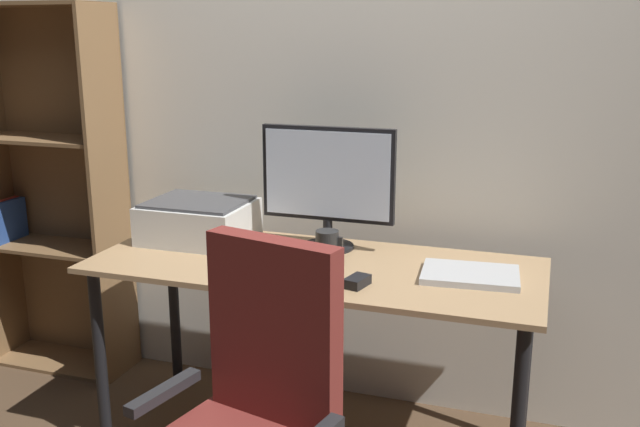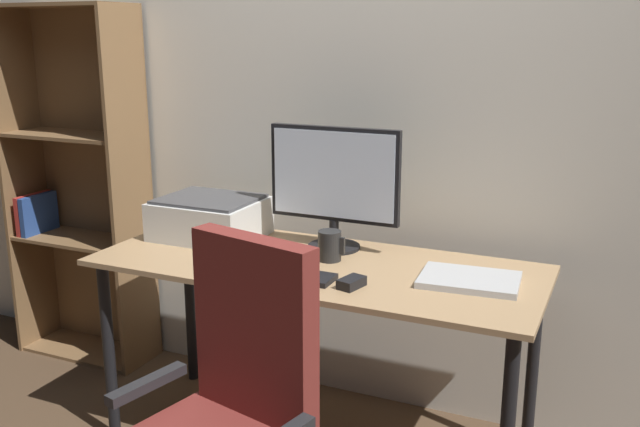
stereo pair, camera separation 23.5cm
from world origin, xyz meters
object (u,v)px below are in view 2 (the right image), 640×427
Objects in this scene: printer at (210,217)px; coffee_mug at (330,246)px; desk at (316,286)px; keyboard at (292,275)px; mouse at (351,283)px; laptop at (469,280)px; bookshelf at (80,188)px; monitor at (334,181)px.

coffee_mug is at bearing -8.25° from printer.
desk is 5.54× the size of keyboard.
printer is (-0.74, 0.31, 0.06)m from mouse.
keyboard is (-0.01, -0.18, 0.10)m from desk.
coffee_mug is 0.27× the size of printer.
laptop reaches higher than keyboard.
coffee_mug is 0.34× the size of laptop.
coffee_mug is 0.07× the size of bookshelf.
monitor is 0.44m from keyboard.
bookshelf is at bearing 166.12° from laptop.
bookshelf is (-1.93, 0.31, 0.07)m from laptop.
desk is at bearing -86.82° from monitor.
keyboard is at bearing -30.31° from printer.
coffee_mug is at bearing 172.01° from laptop.
monitor is 0.55m from printer.
bookshelf is at bearing 166.76° from printer.
laptop is at bearing -9.18° from bookshelf.
monitor is 5.32× the size of mouse.
mouse is at bearing -17.79° from bookshelf.
laptop is 1.96m from bookshelf.
mouse reaches higher than keyboard.
monitor is 0.49m from mouse.
keyboard is 0.59m from laptop.
bookshelf is (-0.85, 0.20, 0.00)m from printer.
mouse is at bearing -154.36° from laptop.
mouse is (0.22, -0.37, -0.25)m from monitor.
keyboard is 3.02× the size of mouse.
mouse is 1.67m from bookshelf.
monitor is 1.60× the size of laptop.
keyboard is at bearing -167.37° from mouse.
printer reaches higher than desk.
keyboard is 0.91× the size of laptop.
keyboard is 1.47m from bookshelf.
coffee_mug is 0.52m from laptop.
coffee_mug reaches higher than laptop.
monitor is (-0.01, 0.19, 0.35)m from desk.
bookshelf reaches higher than laptop.
laptop is at bearing -5.89° from printer.
monitor reaches higher than keyboard.
printer is (-0.52, -0.06, -0.18)m from monitor.
monitor reaches higher than coffee_mug.
bookshelf reaches higher than desk.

